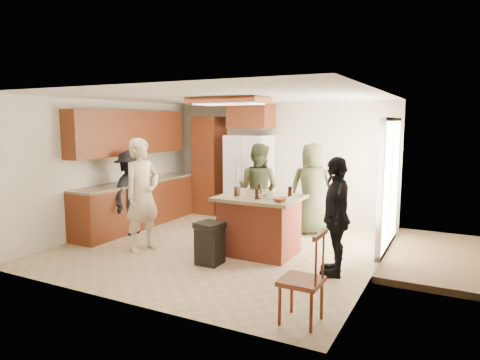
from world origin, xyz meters
The scene contains 12 objects.
person_front_left centered at (-1.06, -0.77, 0.92)m, with size 0.67×0.49×1.83m, color #C5AF87.
person_behind_left centered at (0.16, 1.04, 0.85)m, with size 0.82×0.51×1.70m, color #343A22.
person_behind_right centered at (1.06, 1.48, 0.86)m, with size 0.84×0.54×1.71m, color #3B4327.
person_side_right centered at (2.02, -0.45, 0.82)m, with size 0.96×0.49×1.64m, color black.
person_counter centered at (-1.90, -0.09, 0.79)m, with size 1.02×0.47×1.58m, color black.
left_cabinetry centered at (-2.24, 0.40, 0.96)m, with size 0.64×3.00×2.30m.
back_wall_units centered at (-1.33, 2.20, 1.38)m, with size 1.80×0.60×2.45m.
refrigerator centered at (-0.55, 2.12, 0.90)m, with size 0.90×0.76×1.80m.
kitchen_island centered at (0.71, -0.07, 0.47)m, with size 1.28×1.03×0.93m.
island_items centered at (0.89, -0.16, 0.97)m, with size 0.95×0.67×0.15m.
trash_bin centered at (0.27, -0.87, 0.32)m, with size 0.42×0.42×0.63m.
spindle_chair centered at (2.10, -2.02, 0.45)m, with size 0.43×0.43×0.99m.
Camera 1 is at (3.47, -6.10, 2.10)m, focal length 32.00 mm.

